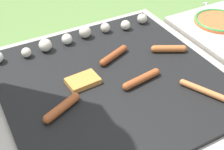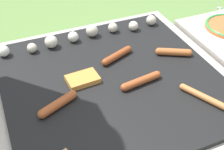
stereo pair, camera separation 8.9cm
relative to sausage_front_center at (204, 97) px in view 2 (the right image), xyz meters
name	(u,v)px [view 2 (the right image)]	position (x,y,z in m)	size (l,w,h in m)	color
ground_plane	(112,143)	(-0.25, 0.23, -0.38)	(14.00, 14.00, 0.00)	#608442
grill	(112,114)	(-0.25, 0.23, -0.20)	(0.90, 0.90, 0.37)	#B2AA9E
sausage_front_center	(204,97)	(0.00, 0.00, 0.00)	(0.10, 0.17, 0.02)	#C6753D
sausage_mid_left	(58,104)	(-0.47, 0.16, 0.00)	(0.15, 0.08, 0.03)	#A34C23
sausage_front_right	(141,81)	(-0.16, 0.16, 0.00)	(0.17, 0.05, 0.03)	#A34C23
sausage_back_left	(174,52)	(0.05, 0.27, 0.00)	(0.14, 0.09, 0.03)	#B7602D
sausage_back_center	(117,55)	(-0.18, 0.34, 0.00)	(0.15, 0.08, 0.03)	#93421E
bread_slice_right	(83,79)	(-0.35, 0.26, 0.00)	(0.12, 0.09, 0.02)	#D18438
mushroom_row	(83,35)	(-0.26, 0.53, 0.01)	(0.73, 0.08, 0.05)	silver
fork_utensil	(224,15)	(0.47, 0.47, -0.01)	(0.08, 0.18, 0.01)	silver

